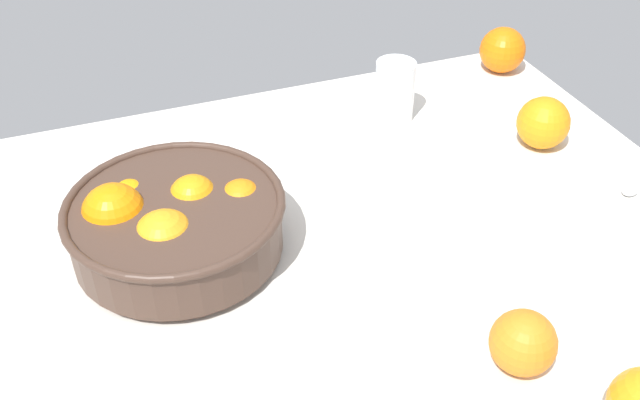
% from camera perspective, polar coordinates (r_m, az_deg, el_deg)
% --- Properties ---
extents(ground_plane, '(1.13, 0.92, 0.03)m').
position_cam_1_polar(ground_plane, '(0.99, 0.92, -4.87)').
color(ground_plane, silver).
extents(fruit_bowl, '(0.29, 0.29, 0.11)m').
position_cam_1_polar(fruit_bowl, '(0.97, -11.40, -1.80)').
color(fruit_bowl, '#473328').
rests_on(fruit_bowl, ground_plane).
extents(second_glass, '(0.07, 0.07, 0.10)m').
position_cam_1_polar(second_glass, '(1.25, 5.85, 8.24)').
color(second_glass, white).
rests_on(second_glass, ground_plane).
extents(loose_orange_1, '(0.09, 0.09, 0.09)m').
position_cam_1_polar(loose_orange_1, '(1.44, 14.12, 11.34)').
color(loose_orange_1, orange).
rests_on(loose_orange_1, ground_plane).
extents(loose_orange_2, '(0.08, 0.08, 0.08)m').
position_cam_1_polar(loose_orange_2, '(1.23, 17.10, 5.81)').
color(loose_orange_2, orange).
rests_on(loose_orange_2, ground_plane).
extents(loose_orange_3, '(0.08, 0.08, 0.08)m').
position_cam_1_polar(loose_orange_3, '(0.85, 15.63, -10.72)').
color(loose_orange_3, orange).
rests_on(loose_orange_3, ground_plane).
extents(spoon, '(0.15, 0.09, 0.01)m').
position_cam_1_polar(spoon, '(1.21, 23.81, 1.52)').
color(spoon, silver).
rests_on(spoon, ground_plane).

